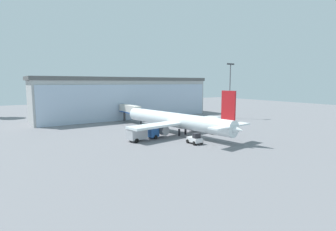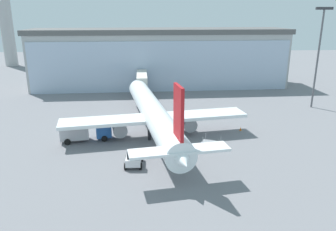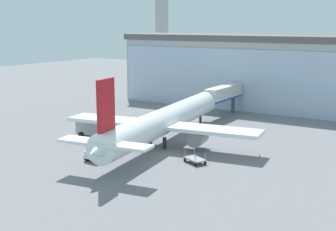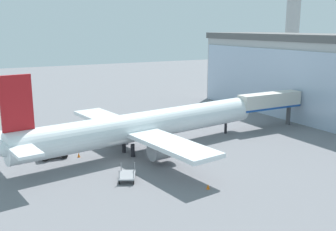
{
  "view_description": "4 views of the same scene",
  "coord_description": "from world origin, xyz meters",
  "px_view_note": "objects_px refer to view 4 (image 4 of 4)",
  "views": [
    {
      "loc": [
        -37.65,
        -48.37,
        12.5
      ],
      "look_at": [
        -3.24,
        6.17,
        4.38
      ],
      "focal_mm": 28.0,
      "sensor_mm": 36.0,
      "label": 1
    },
    {
      "loc": [
        -2.72,
        -43.71,
        18.02
      ],
      "look_at": [
        -0.05,
        3.34,
        3.23
      ],
      "focal_mm": 35.0,
      "sensor_mm": 36.0,
      "label": 2
    },
    {
      "loc": [
        33.35,
        -48.67,
        16.86
      ],
      "look_at": [
        -0.84,
        2.99,
        4.47
      ],
      "focal_mm": 50.0,
      "sensor_mm": 36.0,
      "label": 3
    },
    {
      "loc": [
        42.07,
        -14.93,
        15.64
      ],
      "look_at": [
        0.31,
        6.38,
        4.98
      ],
      "focal_mm": 42.0,
      "sensor_mm": 36.0,
      "label": 4
    }
  ],
  "objects_px": {
    "control_tower": "(294,4)",
    "airplane": "(142,126)",
    "safety_cone_nose": "(79,155)",
    "safety_cone_wingtip": "(208,186)",
    "baggage_cart": "(127,175)",
    "jet_bridge": "(270,102)",
    "catering_truck": "(102,125)",
    "pushback_tug": "(52,150)"
  },
  "relations": [
    {
      "from": "pushback_tug",
      "to": "jet_bridge",
      "type": "bearing_deg",
      "value": 0.59
    },
    {
      "from": "baggage_cart",
      "to": "pushback_tug",
      "type": "relative_size",
      "value": 0.99
    },
    {
      "from": "control_tower",
      "to": "pushback_tug",
      "type": "bearing_deg",
      "value": -60.57
    },
    {
      "from": "control_tower",
      "to": "catering_truck",
      "type": "distance_m",
      "value": 86.79
    },
    {
      "from": "control_tower",
      "to": "catering_truck",
      "type": "relative_size",
      "value": 5.04
    },
    {
      "from": "airplane",
      "to": "safety_cone_nose",
      "type": "height_order",
      "value": "airplane"
    },
    {
      "from": "jet_bridge",
      "to": "pushback_tug",
      "type": "distance_m",
      "value": 33.7
    },
    {
      "from": "catering_truck",
      "to": "pushback_tug",
      "type": "relative_size",
      "value": 2.34
    },
    {
      "from": "catering_truck",
      "to": "pushback_tug",
      "type": "bearing_deg",
      "value": -59.49
    },
    {
      "from": "airplane",
      "to": "baggage_cart",
      "type": "height_order",
      "value": "airplane"
    },
    {
      "from": "catering_truck",
      "to": "safety_cone_nose",
      "type": "relative_size",
      "value": 13.78
    },
    {
      "from": "control_tower",
      "to": "safety_cone_nose",
      "type": "distance_m",
      "value": 96.24
    },
    {
      "from": "catering_truck",
      "to": "jet_bridge",
      "type": "bearing_deg",
      "value": 61.42
    },
    {
      "from": "airplane",
      "to": "catering_truck",
      "type": "distance_m",
      "value": 10.65
    },
    {
      "from": "control_tower",
      "to": "pushback_tug",
      "type": "distance_m",
      "value": 97.94
    },
    {
      "from": "jet_bridge",
      "to": "airplane",
      "type": "relative_size",
      "value": 0.3
    },
    {
      "from": "jet_bridge",
      "to": "catering_truck",
      "type": "xyz_separation_m",
      "value": [
        -8.08,
        -24.8,
        -2.67
      ]
    },
    {
      "from": "jet_bridge",
      "to": "control_tower",
      "type": "relative_size",
      "value": 0.29
    },
    {
      "from": "pushback_tug",
      "to": "safety_cone_wingtip",
      "type": "height_order",
      "value": "pushback_tug"
    },
    {
      "from": "jet_bridge",
      "to": "safety_cone_wingtip",
      "type": "xyz_separation_m",
      "value": [
        16.13,
        -21.79,
        -3.87
      ]
    },
    {
      "from": "catering_truck",
      "to": "safety_cone_wingtip",
      "type": "bearing_deg",
      "value": -3.46
    },
    {
      "from": "baggage_cart",
      "to": "control_tower",
      "type": "bearing_deg",
      "value": 151.96
    },
    {
      "from": "catering_truck",
      "to": "safety_cone_wingtip",
      "type": "xyz_separation_m",
      "value": [
        24.21,
        3.01,
        -1.19
      ]
    },
    {
      "from": "control_tower",
      "to": "safety_cone_wingtip",
      "type": "bearing_deg",
      "value": -48.36
    },
    {
      "from": "safety_cone_wingtip",
      "to": "catering_truck",
      "type": "bearing_deg",
      "value": -172.92
    },
    {
      "from": "jet_bridge",
      "to": "safety_cone_wingtip",
      "type": "bearing_deg",
      "value": -144.99
    },
    {
      "from": "control_tower",
      "to": "safety_cone_wingtip",
      "type": "distance_m",
      "value": 98.17
    },
    {
      "from": "catering_truck",
      "to": "airplane",
      "type": "bearing_deg",
      "value": 0.15
    },
    {
      "from": "airplane",
      "to": "safety_cone_wingtip",
      "type": "bearing_deg",
      "value": -95.04
    },
    {
      "from": "control_tower",
      "to": "safety_cone_nose",
      "type": "height_order",
      "value": "control_tower"
    },
    {
      "from": "jet_bridge",
      "to": "baggage_cart",
      "type": "xyz_separation_m",
      "value": [
        10.3,
        -28.0,
        -3.64
      ]
    },
    {
      "from": "control_tower",
      "to": "catering_truck",
      "type": "height_order",
      "value": "control_tower"
    },
    {
      "from": "catering_truck",
      "to": "baggage_cart",
      "type": "height_order",
      "value": "catering_truck"
    },
    {
      "from": "safety_cone_nose",
      "to": "safety_cone_wingtip",
      "type": "xyz_separation_m",
      "value": [
        15.37,
        8.85,
        0.0
      ]
    },
    {
      "from": "baggage_cart",
      "to": "safety_cone_wingtip",
      "type": "bearing_deg",
      "value": 72.14
    },
    {
      "from": "airplane",
      "to": "catering_truck",
      "type": "relative_size",
      "value": 5.0
    },
    {
      "from": "airplane",
      "to": "pushback_tug",
      "type": "relative_size",
      "value": 11.68
    },
    {
      "from": "baggage_cart",
      "to": "catering_truck",
      "type": "bearing_deg",
      "value": -164.55
    },
    {
      "from": "control_tower",
      "to": "airplane",
      "type": "distance_m",
      "value": 89.95
    },
    {
      "from": "airplane",
      "to": "safety_cone_wingtip",
      "type": "relative_size",
      "value": 68.87
    },
    {
      "from": "control_tower",
      "to": "safety_cone_nose",
      "type": "xyz_separation_m",
      "value": [
        48.2,
        -80.36,
        -21.96
      ]
    },
    {
      "from": "control_tower",
      "to": "pushback_tug",
      "type": "relative_size",
      "value": 11.79
    }
  ]
}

